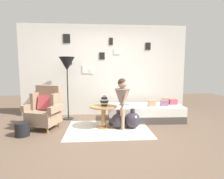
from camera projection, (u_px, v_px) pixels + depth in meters
ground_plane at (108, 138)px, 3.53m from camera, size 12.00×12.00×0.00m
gallery_wall at (104, 70)px, 5.31m from camera, size 4.80×0.12×2.60m
rug at (108, 129)px, 4.05m from camera, size 1.82×1.33×0.01m
armchair at (45, 109)px, 4.11m from camera, size 0.87×0.76×0.97m
daybed at (145, 113)px, 4.75m from camera, size 1.92×0.85×0.40m
pillow_head at (173, 102)px, 4.83m from camera, size 0.21×0.12×0.14m
pillow_mid at (165, 101)px, 4.86m from camera, size 0.17×0.13×0.18m
pillow_back at (164, 103)px, 4.65m from camera, size 0.20×0.14×0.15m
pillow_extra at (152, 103)px, 4.59m from camera, size 0.18×0.12×0.16m
side_table at (103, 111)px, 4.15m from camera, size 0.63×0.63×0.51m
vase_striped at (104, 101)px, 4.13m from camera, size 0.19×0.19×0.26m
floor_lamp at (67, 66)px, 4.73m from camera, size 0.40×0.40×1.66m
person_child at (122, 97)px, 3.96m from camera, size 0.34×0.34×1.15m
book_on_daybed at (124, 104)px, 4.76m from camera, size 0.25×0.20×0.03m
demijohn_near at (118, 121)px, 4.13m from camera, size 0.34×0.34×0.42m
demijohn_far at (132, 120)px, 4.13m from camera, size 0.37×0.37×0.45m
magazine_basket at (22, 129)px, 3.65m from camera, size 0.28×0.28×0.28m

